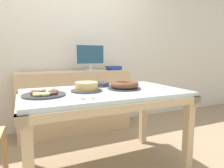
{
  "coord_description": "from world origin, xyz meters",
  "views": [
    {
      "loc": [
        -0.68,
        -1.67,
        1.09
      ],
      "look_at": [
        0.07,
        -0.03,
        0.84
      ],
      "focal_mm": 32.0,
      "sensor_mm": 36.0,
      "label": 1
    }
  ],
  "objects_px": {
    "plate_stack": "(100,84)",
    "tealight_near_front": "(54,89)",
    "cake_golden_bundt": "(125,85)",
    "pastry_platter": "(44,94)",
    "tealight_near_cakes": "(83,98)",
    "computer_monitor": "(90,58)",
    "tealight_centre": "(93,98)",
    "book_stack": "(114,68)",
    "cake_chocolate_round": "(87,87)"
  },
  "relations": [
    {
      "from": "book_stack",
      "to": "plate_stack",
      "type": "relative_size",
      "value": 1.1
    },
    {
      "from": "computer_monitor",
      "to": "tealight_centre",
      "type": "bearing_deg",
      "value": -107.82
    },
    {
      "from": "computer_monitor",
      "to": "book_stack",
      "type": "bearing_deg",
      "value": 0.21
    },
    {
      "from": "book_stack",
      "to": "tealight_centre",
      "type": "height_order",
      "value": "book_stack"
    },
    {
      "from": "pastry_platter",
      "to": "tealight_near_front",
      "type": "bearing_deg",
      "value": 65.38
    },
    {
      "from": "computer_monitor",
      "to": "cake_golden_bundt",
      "type": "distance_m",
      "value": 1.15
    },
    {
      "from": "cake_chocolate_round",
      "to": "book_stack",
      "type": "bearing_deg",
      "value": 54.52
    },
    {
      "from": "plate_stack",
      "to": "tealight_near_front",
      "type": "distance_m",
      "value": 0.49
    },
    {
      "from": "cake_golden_bundt",
      "to": "pastry_platter",
      "type": "relative_size",
      "value": 0.94
    },
    {
      "from": "plate_stack",
      "to": "tealight_near_front",
      "type": "bearing_deg",
      "value": -172.0
    },
    {
      "from": "tealight_near_front",
      "to": "tealight_near_cakes",
      "type": "relative_size",
      "value": 1.0
    },
    {
      "from": "plate_stack",
      "to": "computer_monitor",
      "type": "bearing_deg",
      "value": 78.08
    },
    {
      "from": "tealight_near_front",
      "to": "tealight_centre",
      "type": "height_order",
      "value": "same"
    },
    {
      "from": "computer_monitor",
      "to": "book_stack",
      "type": "relative_size",
      "value": 1.83
    },
    {
      "from": "tealight_near_cakes",
      "to": "tealight_centre",
      "type": "bearing_deg",
      "value": -5.74
    },
    {
      "from": "plate_stack",
      "to": "cake_golden_bundt",
      "type": "bearing_deg",
      "value": -61.54
    },
    {
      "from": "pastry_platter",
      "to": "computer_monitor",
      "type": "bearing_deg",
      "value": 56.23
    },
    {
      "from": "cake_chocolate_round",
      "to": "cake_golden_bundt",
      "type": "distance_m",
      "value": 0.37
    },
    {
      "from": "cake_chocolate_round",
      "to": "plate_stack",
      "type": "bearing_deg",
      "value": 47.9
    },
    {
      "from": "tealight_near_front",
      "to": "computer_monitor",
      "type": "bearing_deg",
      "value": 54.1
    },
    {
      "from": "computer_monitor",
      "to": "cake_chocolate_round",
      "type": "bearing_deg",
      "value": -110.15
    },
    {
      "from": "tealight_near_front",
      "to": "plate_stack",
      "type": "bearing_deg",
      "value": 8.0
    },
    {
      "from": "cake_chocolate_round",
      "to": "plate_stack",
      "type": "relative_size",
      "value": 1.34
    },
    {
      "from": "computer_monitor",
      "to": "tealight_centre",
      "type": "height_order",
      "value": "computer_monitor"
    },
    {
      "from": "cake_chocolate_round",
      "to": "tealight_near_cakes",
      "type": "xyz_separation_m",
      "value": [
        -0.13,
        -0.33,
        -0.03
      ]
    },
    {
      "from": "book_stack",
      "to": "cake_chocolate_round",
      "type": "bearing_deg",
      "value": -125.48
    },
    {
      "from": "pastry_platter",
      "to": "tealight_near_front",
      "type": "height_order",
      "value": "pastry_platter"
    },
    {
      "from": "plate_stack",
      "to": "pastry_platter",
      "type": "bearing_deg",
      "value": -152.6
    },
    {
      "from": "cake_golden_bundt",
      "to": "pastry_platter",
      "type": "bearing_deg",
      "value": -177.6
    },
    {
      "from": "computer_monitor",
      "to": "plate_stack",
      "type": "height_order",
      "value": "computer_monitor"
    },
    {
      "from": "computer_monitor",
      "to": "cake_chocolate_round",
      "type": "relative_size",
      "value": 1.51
    },
    {
      "from": "pastry_platter",
      "to": "tealight_centre",
      "type": "distance_m",
      "value": 0.41
    },
    {
      "from": "computer_monitor",
      "to": "tealight_near_cakes",
      "type": "height_order",
      "value": "computer_monitor"
    },
    {
      "from": "book_stack",
      "to": "tealight_near_front",
      "type": "relative_size",
      "value": 5.8
    },
    {
      "from": "cake_golden_bundt",
      "to": "tealight_near_front",
      "type": "height_order",
      "value": "cake_golden_bundt"
    },
    {
      "from": "cake_chocolate_round",
      "to": "tealight_centre",
      "type": "xyz_separation_m",
      "value": [
        -0.06,
        -0.33,
        -0.03
      ]
    },
    {
      "from": "tealight_near_cakes",
      "to": "tealight_near_front",
      "type": "bearing_deg",
      "value": 104.51
    },
    {
      "from": "computer_monitor",
      "to": "cake_golden_bundt",
      "type": "relative_size",
      "value": 1.33
    },
    {
      "from": "cake_golden_bundt",
      "to": "tealight_centre",
      "type": "distance_m",
      "value": 0.52
    },
    {
      "from": "computer_monitor",
      "to": "tealight_centre",
      "type": "xyz_separation_m",
      "value": [
        -0.46,
        -1.42,
        -0.28
      ]
    },
    {
      "from": "plate_stack",
      "to": "tealight_near_cakes",
      "type": "distance_m",
      "value": 0.67
    },
    {
      "from": "cake_golden_bundt",
      "to": "tealight_near_cakes",
      "type": "height_order",
      "value": "cake_golden_bundt"
    },
    {
      "from": "pastry_platter",
      "to": "plate_stack",
      "type": "bearing_deg",
      "value": 27.4
    },
    {
      "from": "pastry_platter",
      "to": "book_stack",
      "type": "bearing_deg",
      "value": 45.12
    },
    {
      "from": "book_stack",
      "to": "tealight_near_cakes",
      "type": "bearing_deg",
      "value": -122.63
    },
    {
      "from": "book_stack",
      "to": "tealight_near_front",
      "type": "xyz_separation_m",
      "value": [
        -1.04,
        -0.91,
        -0.12
      ]
    },
    {
      "from": "computer_monitor",
      "to": "tealight_near_cakes",
      "type": "xyz_separation_m",
      "value": [
        -0.53,
        -1.41,
        -0.28
      ]
    },
    {
      "from": "book_stack",
      "to": "plate_stack",
      "type": "distance_m",
      "value": 1.02
    },
    {
      "from": "computer_monitor",
      "to": "tealight_centre",
      "type": "relative_size",
      "value": 10.6
    },
    {
      "from": "cake_chocolate_round",
      "to": "pastry_platter",
      "type": "xyz_separation_m",
      "value": [
        -0.37,
        -0.06,
        -0.02
      ]
    }
  ]
}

